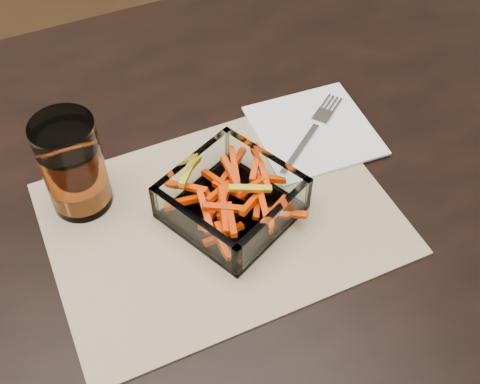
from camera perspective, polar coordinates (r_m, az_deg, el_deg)
name	(u,v)px	position (r m, az deg, el deg)	size (l,w,h in m)	color
dining_table	(142,238)	(0.91, -9.27, -4.34)	(1.60, 0.90, 0.75)	black
placemat	(221,218)	(0.81, -1.81, -2.46)	(0.45, 0.33, 0.00)	tan
glass_bowl	(232,201)	(0.79, -0.79, -0.84)	(0.20, 0.20, 0.06)	white
tumbler	(74,168)	(0.80, -15.49, 2.20)	(0.08, 0.08, 0.14)	white
napkin	(314,130)	(0.92, 7.02, 5.84)	(0.17, 0.17, 0.00)	white
fork	(313,129)	(0.92, 6.98, 5.91)	(0.16, 0.12, 0.00)	silver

